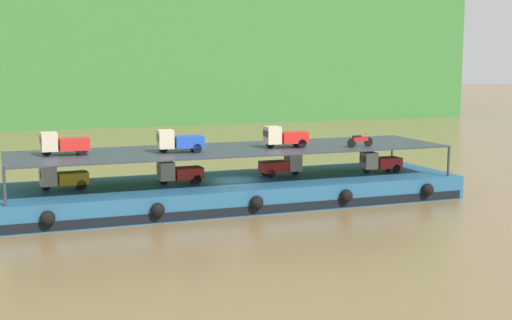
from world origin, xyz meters
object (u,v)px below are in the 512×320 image
object	(u,v)px
mini_truck_upper_fore	(285,137)
motorcycle_upper_port	(360,140)
mini_truck_lower_stern	(63,178)
mini_truck_upper_mid	(179,141)
mini_truck_lower_fore	(380,162)
mini_truck_upper_stern	(64,143)
mini_truck_lower_aft	(179,172)
mini_truck_lower_mid	(281,165)
cargo_barge	(234,192)

from	to	relation	value
mini_truck_upper_fore	motorcycle_upper_port	size ratio (longest dim) A/B	1.46
mini_truck_lower_stern	mini_truck_upper_mid	world-z (taller)	mini_truck_upper_mid
mini_truck_lower_fore	mini_truck_upper_stern	distance (m)	20.69
mini_truck_lower_fore	mini_truck_upper_mid	bearing A→B (deg)	-179.27
mini_truck_upper_stern	mini_truck_upper_fore	world-z (taller)	same
mini_truck_lower_aft	mini_truck_upper_mid	size ratio (longest dim) A/B	0.99
mini_truck_lower_mid	motorcycle_upper_port	distance (m)	5.35
mini_truck_upper_mid	mini_truck_lower_stern	bearing A→B (deg)	171.15
cargo_barge	motorcycle_upper_port	world-z (taller)	motorcycle_upper_port
mini_truck_lower_stern	mini_truck_lower_fore	xyz separation A→B (m)	(20.69, -0.87, 0.00)
mini_truck_lower_aft	mini_truck_upper_mid	xyz separation A→B (m)	(-0.10, -0.54, 2.00)
mini_truck_upper_stern	mini_truck_upper_mid	xyz separation A→B (m)	(6.63, -1.12, 0.00)
cargo_barge	mini_truck_lower_fore	bearing A→B (deg)	-2.31
mini_truck_upper_mid	motorcycle_upper_port	distance (m)	11.54
cargo_barge	mini_truck_lower_aft	world-z (taller)	mini_truck_lower_aft
mini_truck_upper_mid	mini_truck_upper_fore	bearing A→B (deg)	-0.25
mini_truck_lower_stern	motorcycle_upper_port	xyz separation A→B (m)	(18.19, -2.54, 1.74)
mini_truck_lower_stern	mini_truck_upper_fore	world-z (taller)	mini_truck_upper_fore
mini_truck_lower_stern	mini_truck_lower_fore	size ratio (longest dim) A/B	1.01
mini_truck_lower_fore	motorcycle_upper_port	size ratio (longest dim) A/B	1.46
mini_truck_lower_fore	mini_truck_lower_aft	bearing A→B (deg)	178.52
mini_truck_lower_stern	mini_truck_upper_stern	distance (m)	2.00
mini_truck_lower_aft	mini_truck_upper_stern	xyz separation A→B (m)	(-6.72, 0.58, 2.00)
mini_truck_lower_mid	mini_truck_lower_fore	world-z (taller)	same
motorcycle_upper_port	mini_truck_lower_stern	bearing A→B (deg)	172.04
motorcycle_upper_port	mini_truck_lower_aft	bearing A→B (deg)	169.87
mini_truck_upper_fore	mini_truck_lower_aft	bearing A→B (deg)	175.21
mini_truck_upper_mid	mini_truck_lower_mid	bearing A→B (deg)	9.05
mini_truck_lower_fore	mini_truck_upper_mid	distance (m)	14.08
mini_truck_lower_mid	mini_truck_lower_fore	xyz separation A→B (m)	(6.82, -0.95, 0.00)
mini_truck_upper_mid	motorcycle_upper_port	size ratio (longest dim) A/B	1.47
mini_truck_lower_mid	mini_truck_lower_aft	bearing A→B (deg)	-175.15
mini_truck_upper_stern	mini_truck_upper_fore	xyz separation A→B (m)	(13.48, -1.15, 0.00)
mini_truck_lower_aft	mini_truck_upper_fore	world-z (taller)	mini_truck_upper_fore
mini_truck_lower_stern	motorcycle_upper_port	bearing A→B (deg)	-7.96
mini_truck_lower_aft	mini_truck_lower_mid	xyz separation A→B (m)	(7.02, 0.60, 0.00)
mini_truck_lower_aft	cargo_barge	bearing A→B (deg)	0.93
mini_truck_lower_stern	mini_truck_upper_stern	bearing A→B (deg)	28.58
mini_truck_upper_fore	motorcycle_upper_port	distance (m)	4.82
mini_truck_upper_mid	mini_truck_upper_fore	xyz separation A→B (m)	(6.85, -0.03, 0.00)
mini_truck_lower_aft	mini_truck_upper_fore	distance (m)	7.07
mini_truck_lower_aft	mini_truck_upper_stern	distance (m)	7.04
mini_truck_lower_aft	mini_truck_upper_mid	bearing A→B (deg)	-100.09
mini_truck_lower_aft	motorcycle_upper_port	size ratio (longest dim) A/B	1.45
mini_truck_upper_fore	mini_truck_upper_mid	bearing A→B (deg)	179.75
mini_truck_upper_mid	mini_truck_upper_fore	world-z (taller)	same
mini_truck_lower_aft	mini_truck_upper_fore	bearing A→B (deg)	-4.79
mini_truck_lower_fore	motorcycle_upper_port	world-z (taller)	motorcycle_upper_port
mini_truck_upper_mid	mini_truck_upper_stern	bearing A→B (deg)	170.43
mini_truck_lower_mid	mini_truck_upper_fore	distance (m)	2.33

